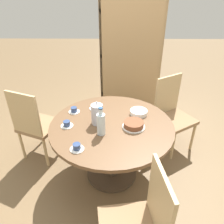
% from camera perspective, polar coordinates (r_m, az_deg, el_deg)
% --- Properties ---
extents(ground_plane, '(14.00, 14.00, 0.00)m').
position_cam_1_polar(ground_plane, '(2.71, -0.08, -15.73)').
color(ground_plane, brown).
extents(dining_table, '(1.27, 1.27, 0.71)m').
position_cam_1_polar(dining_table, '(2.34, -0.09, -6.53)').
color(dining_table, '#473828').
rests_on(dining_table, ground_plane).
extents(chair_a, '(0.58, 0.58, 0.97)m').
position_cam_1_polar(chair_a, '(2.93, 15.47, -0.20)').
color(chair_a, tan).
rests_on(chair_a, ground_plane).
extents(chair_b, '(0.55, 0.55, 0.97)m').
position_cam_1_polar(chair_b, '(2.76, -19.41, -2.95)').
color(chair_b, tan).
rests_on(chair_b, ground_plane).
extents(chair_c, '(0.47, 0.47, 0.97)m').
position_cam_1_polar(chair_c, '(1.74, 7.04, -27.01)').
color(chair_c, tan).
rests_on(chair_c, ground_plane).
extents(bookshelf, '(0.98, 0.28, 1.96)m').
position_cam_1_polar(bookshelf, '(3.65, 4.82, 14.74)').
color(bookshelf, tan).
rests_on(bookshelf, ground_plane).
extents(coffee_pot, '(0.12, 0.12, 0.25)m').
position_cam_1_polar(coffee_pot, '(2.20, -3.93, -0.42)').
color(coffee_pot, silver).
rests_on(coffee_pot, dining_table).
extents(water_bottle, '(0.08, 0.08, 0.29)m').
position_cam_1_polar(water_bottle, '(2.05, -2.89, -3.03)').
color(water_bottle, silver).
rests_on(water_bottle, dining_table).
extents(cake_main, '(0.23, 0.23, 0.07)m').
position_cam_1_polar(cake_main, '(2.19, 5.67, -3.33)').
color(cake_main, white).
rests_on(cake_main, dining_table).
extents(cup_a, '(0.12, 0.12, 0.06)m').
position_cam_1_polar(cup_a, '(2.47, -9.89, 0.45)').
color(cup_a, white).
rests_on(cup_a, dining_table).
extents(cup_b, '(0.12, 0.12, 0.06)m').
position_cam_1_polar(cup_b, '(2.25, -11.72, -3.16)').
color(cup_b, white).
rests_on(cup_b, dining_table).
extents(cup_c, '(0.12, 0.12, 0.06)m').
position_cam_1_polar(cup_c, '(2.51, -4.54, 1.35)').
color(cup_c, white).
rests_on(cup_c, dining_table).
extents(cup_d, '(0.12, 0.12, 0.06)m').
position_cam_1_polar(cup_d, '(1.94, -9.17, -9.09)').
color(cup_d, white).
rests_on(cup_d, dining_table).
extents(plate_stack, '(0.19, 0.19, 0.05)m').
position_cam_1_polar(plate_stack, '(2.41, 6.99, -0.07)').
color(plate_stack, white).
rests_on(plate_stack, dining_table).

